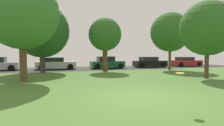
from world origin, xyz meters
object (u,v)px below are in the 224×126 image
(oak_tree_left, at_px, (22,13))
(street_lamp_post, at_px, (44,49))
(frisbee_disc, at_px, (180,73))
(parked_car_black, at_px, (150,62))
(birch_tree_lone, at_px, (105,35))
(oak_tree_center, at_px, (207,28))
(parked_car_green, at_px, (107,63))
(maple_tree_far, at_px, (170,32))
(maple_tree_near, at_px, (42,31))
(parked_car_red, at_px, (186,62))
(parked_car_white, at_px, (56,64))

(oak_tree_left, xyz_separation_m, street_lamp_post, (1.17, 5.57, -2.16))
(frisbee_disc, bearing_deg, parked_car_black, 63.60)
(oak_tree_left, distance_m, birch_tree_lone, 8.97)
(oak_tree_center, relative_size, parked_car_green, 1.37)
(street_lamp_post, bearing_deg, parked_car_green, 25.50)
(oak_tree_center, height_order, street_lamp_post, oak_tree_center)
(parked_car_green, bearing_deg, birch_tree_lone, -109.52)
(maple_tree_far, distance_m, street_lamp_post, 13.38)
(maple_tree_near, relative_size, parked_car_black, 1.52)
(parked_car_black, relative_size, street_lamp_post, 0.97)
(oak_tree_left, distance_m, oak_tree_center, 12.79)
(parked_car_red, xyz_separation_m, street_lamp_post, (-19.34, -4.02, 1.63))
(oak_tree_left, height_order, street_lamp_post, oak_tree_left)
(oak_tree_left, relative_size, maple_tree_near, 1.02)
(maple_tree_near, distance_m, parked_car_black, 14.20)
(maple_tree_far, height_order, oak_tree_left, oak_tree_left)
(birch_tree_lone, bearing_deg, parked_car_white, 139.93)
(maple_tree_far, xyz_separation_m, parked_car_green, (-6.03, 4.31, -3.52))
(parked_car_white, distance_m, parked_car_green, 6.09)
(birch_tree_lone, relative_size, frisbee_disc, 14.70)
(birch_tree_lone, height_order, parked_car_red, birch_tree_lone)
(maple_tree_far, bearing_deg, parked_car_red, 38.67)
(maple_tree_near, distance_m, parked_car_green, 8.55)
(maple_tree_far, relative_size, street_lamp_post, 1.42)
(maple_tree_near, bearing_deg, maple_tree_far, -6.84)
(maple_tree_near, height_order, parked_car_green, maple_tree_near)
(maple_tree_far, xyz_separation_m, street_lamp_post, (-13.21, 0.88, -1.94))
(parked_car_red, bearing_deg, parked_car_white, -179.70)
(maple_tree_far, bearing_deg, parked_car_green, 144.45)
(maple_tree_far, height_order, parked_car_green, maple_tree_far)
(maple_tree_far, bearing_deg, oak_tree_left, -161.94)
(maple_tree_far, bearing_deg, parked_car_white, 158.32)
(oak_tree_center, xyz_separation_m, birch_tree_lone, (-5.42, 7.96, 0.13))
(maple_tree_near, bearing_deg, parked_car_green, 20.08)
(oak_tree_center, bearing_deg, parked_car_green, 109.89)
(birch_tree_lone, height_order, frisbee_disc, birch_tree_lone)
(oak_tree_left, height_order, oak_tree_center, oak_tree_left)
(oak_tree_center, relative_size, frisbee_disc, 15.00)
(maple_tree_near, bearing_deg, parked_car_red, 9.57)
(maple_tree_near, relative_size, frisbee_disc, 17.89)
(maple_tree_near, height_order, parked_car_black, maple_tree_near)
(frisbee_disc, height_order, parked_car_red, parked_car_red)
(oak_tree_center, xyz_separation_m, street_lamp_post, (-11.35, 8.08, -1.37))
(maple_tree_near, bearing_deg, frisbee_disc, -72.62)
(oak_tree_center, xyz_separation_m, parked_car_red, (7.99, 12.10, -3.00))
(birch_tree_lone, distance_m, street_lamp_post, 6.12)
(oak_tree_left, xyz_separation_m, parked_car_red, (20.51, 9.59, -3.79))
(frisbee_disc, xyz_separation_m, parked_car_white, (-3.32, 18.00, -0.52))
(maple_tree_near, relative_size, street_lamp_post, 1.49)
(oak_tree_center, relative_size, maple_tree_near, 0.84)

